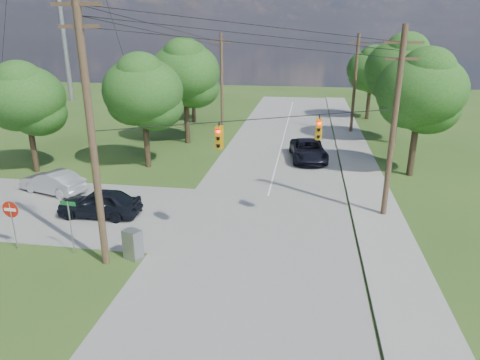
% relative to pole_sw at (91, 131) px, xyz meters
% --- Properties ---
extents(ground, '(140.00, 140.00, 0.00)m').
position_rel_pole_sw_xyz_m(ground, '(4.60, -0.40, -6.23)').
color(ground, '#2C4D19').
rests_on(ground, ground).
extents(main_road, '(10.00, 100.00, 0.03)m').
position_rel_pole_sw_xyz_m(main_road, '(6.60, 4.60, -6.21)').
color(main_road, gray).
rests_on(main_road, ground).
extents(sidewalk_east, '(2.60, 100.00, 0.12)m').
position_rel_pole_sw_xyz_m(sidewalk_east, '(13.30, 4.60, -6.17)').
color(sidewalk_east, gray).
rests_on(sidewalk_east, ground).
extents(pole_sw, '(2.00, 0.32, 12.00)m').
position_rel_pole_sw_xyz_m(pole_sw, '(0.00, 0.00, 0.00)').
color(pole_sw, brown).
rests_on(pole_sw, ground).
extents(pole_ne, '(2.00, 0.32, 10.50)m').
position_rel_pole_sw_xyz_m(pole_ne, '(13.50, 7.60, -0.76)').
color(pole_ne, brown).
rests_on(pole_ne, ground).
extents(pole_north_e, '(2.00, 0.32, 10.00)m').
position_rel_pole_sw_xyz_m(pole_north_e, '(13.50, 29.60, -1.10)').
color(pole_north_e, brown).
rests_on(pole_north_e, ground).
extents(pole_north_w, '(2.00, 0.32, 10.00)m').
position_rel_pole_sw_xyz_m(pole_north_w, '(-0.40, 29.60, -1.10)').
color(pole_north_w, brown).
rests_on(pole_north_w, ground).
extents(power_lines, '(13.93, 29.62, 4.93)m').
position_rel_pole_sw_xyz_m(power_lines, '(6.10, 11.14, 2.93)').
color(power_lines, black).
rests_on(power_lines, ground).
extents(traffic_signals, '(4.91, 3.27, 1.05)m').
position_rel_pole_sw_xyz_m(traffic_signals, '(7.15, 4.03, -0.73)').
color(traffic_signals, '#C6890B').
rests_on(traffic_signals, ground).
extents(tree_w_near, '(6.00, 6.00, 8.40)m').
position_rel_pole_sw_xyz_m(tree_w_near, '(-3.40, 14.60, -0.30)').
color(tree_w_near, '#423321').
rests_on(tree_w_near, ground).
extents(tree_w_mid, '(6.40, 6.40, 9.22)m').
position_rel_pole_sw_xyz_m(tree_w_mid, '(-2.40, 22.60, 0.35)').
color(tree_w_mid, '#423321').
rests_on(tree_w_mid, ground).
extents(tree_w_far, '(6.00, 6.00, 8.73)m').
position_rel_pole_sw_xyz_m(tree_w_far, '(-4.40, 32.60, 0.02)').
color(tree_w_far, '#423321').
rests_on(tree_w_far, ground).
extents(tree_e_near, '(6.20, 6.20, 8.81)m').
position_rel_pole_sw_xyz_m(tree_e_near, '(16.60, 15.60, 0.02)').
color(tree_e_near, '#423321').
rests_on(tree_e_near, ground).
extents(tree_e_mid, '(6.60, 6.60, 9.64)m').
position_rel_pole_sw_xyz_m(tree_e_mid, '(17.10, 25.60, 0.68)').
color(tree_e_mid, '#423321').
rests_on(tree_e_mid, ground).
extents(tree_e_far, '(5.80, 5.80, 8.32)m').
position_rel_pole_sw_xyz_m(tree_e_far, '(16.10, 37.60, -0.31)').
color(tree_e_far, '#423321').
rests_on(tree_e_far, ground).
extents(tree_cross_n, '(5.60, 5.60, 7.91)m').
position_rel_pole_sw_xyz_m(tree_cross_n, '(-11.40, 12.10, -0.63)').
color(tree_cross_n, '#423321').
rests_on(tree_cross_n, ground).
extents(car_cross_dark, '(4.74, 1.99, 1.60)m').
position_rel_pole_sw_xyz_m(car_cross_dark, '(-2.68, 4.92, -5.39)').
color(car_cross_dark, black).
rests_on(car_cross_dark, cross_road).
extents(car_cross_silver, '(4.84, 2.86, 1.51)m').
position_rel_pole_sw_xyz_m(car_cross_silver, '(-7.47, 7.99, -5.44)').
color(car_cross_silver, '#ADAEB4').
rests_on(car_cross_silver, cross_road).
extents(car_main_north, '(3.44, 6.20, 1.64)m').
position_rel_pole_sw_xyz_m(car_main_north, '(9.08, 18.41, -5.38)').
color(car_main_north, black).
rests_on(car_main_north, main_road).
extents(control_cabinet, '(0.97, 0.86, 1.45)m').
position_rel_pole_sw_xyz_m(control_cabinet, '(1.10, 0.60, -5.50)').
color(control_cabinet, gray).
rests_on(control_cabinet, ground).
extents(do_not_enter_sign, '(0.84, 0.09, 2.51)m').
position_rel_pole_sw_xyz_m(do_not_enter_sign, '(-4.93, 0.60, -4.41)').
color(do_not_enter_sign, gray).
rests_on(do_not_enter_sign, ground).
extents(street_name_sign, '(0.81, 0.09, 2.70)m').
position_rel_pole_sw_xyz_m(street_name_sign, '(-1.91, 0.60, -4.51)').
color(street_name_sign, gray).
rests_on(street_name_sign, ground).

